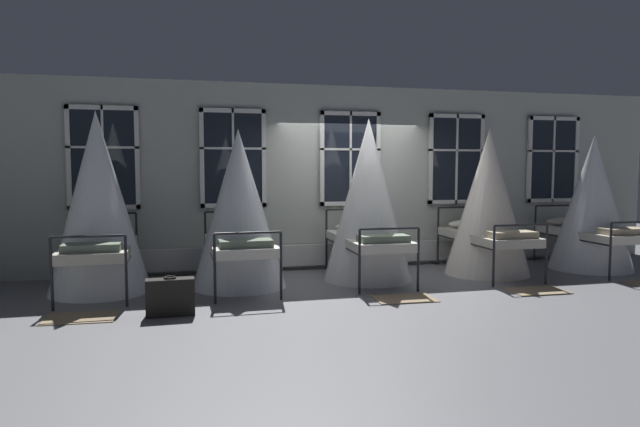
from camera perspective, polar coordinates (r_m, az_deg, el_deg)
ground at (r=9.04m, az=4.94°, el=-6.51°), size 22.20×22.20×0.00m
back_wall_with_windows at (r=9.97m, az=2.87°, el=3.65°), size 12.10×0.10×3.15m
window_bank at (r=9.87m, az=3.06°, el=0.52°), size 9.13×0.10×2.64m
cot_first at (r=8.45m, az=-21.40°, el=0.81°), size 1.38×2.00×2.53m
cot_second at (r=8.34m, az=-8.15°, el=0.28°), size 1.38×2.01×2.31m
cot_third at (r=8.81m, az=4.87°, el=1.14°), size 1.38×2.02×2.50m
cot_fourth at (r=9.66m, az=16.55°, el=0.93°), size 1.38×2.02×2.38m
cot_fifth at (r=10.80m, az=25.68°, el=0.85°), size 1.38×2.01×2.31m
rug_first at (r=7.25m, az=-22.92°, el=-9.62°), size 0.82×0.59×0.01m
rug_third at (r=7.72m, az=8.45°, el=-8.45°), size 0.82×0.59×0.01m
rug_fourth at (r=8.67m, az=20.95°, el=-7.25°), size 0.82×0.59×0.01m
suitcase_dark at (r=6.99m, az=-14.82°, el=-8.11°), size 0.57×0.23×0.47m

